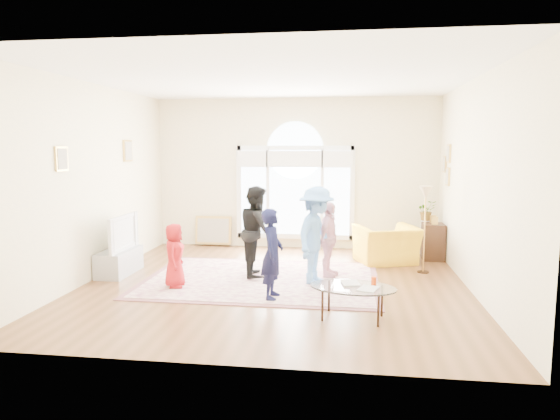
# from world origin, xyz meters

# --- Properties ---
(ground) EXTENTS (6.00, 6.00, 0.00)m
(ground) POSITION_xyz_m (0.00, 0.00, 0.00)
(ground) COLOR #54351B
(ground) RESTS_ON ground
(room_shell) EXTENTS (6.00, 6.00, 6.00)m
(room_shell) POSITION_xyz_m (0.01, 2.83, 1.57)
(room_shell) COLOR beige
(room_shell) RESTS_ON ground
(area_rug) EXTENTS (3.60, 2.60, 0.02)m
(area_rug) POSITION_xyz_m (-0.26, 0.25, 0.01)
(area_rug) COLOR beige
(area_rug) RESTS_ON ground
(rug_border) EXTENTS (3.80, 2.80, 0.01)m
(rug_border) POSITION_xyz_m (-0.26, 0.25, 0.01)
(rug_border) COLOR brown
(rug_border) RESTS_ON ground
(tv_console) EXTENTS (0.45, 1.00, 0.42)m
(tv_console) POSITION_xyz_m (-2.75, 0.30, 0.21)
(tv_console) COLOR #989AA1
(tv_console) RESTS_ON ground
(television) EXTENTS (0.17, 1.04, 0.60)m
(television) POSITION_xyz_m (-2.74, 0.30, 0.72)
(television) COLOR black
(television) RESTS_ON tv_console
(coffee_table) EXTENTS (1.19, 0.87, 0.54)m
(coffee_table) POSITION_xyz_m (1.21, -1.44, 0.40)
(coffee_table) COLOR silver
(coffee_table) RESTS_ON ground
(armchair) EXTENTS (1.31, 1.23, 0.70)m
(armchair) POSITION_xyz_m (1.87, 1.76, 0.35)
(armchair) COLOR yellow
(armchair) RESTS_ON ground
(side_cabinet) EXTENTS (0.40, 0.50, 0.70)m
(side_cabinet) POSITION_xyz_m (2.78, 2.19, 0.35)
(side_cabinet) COLOR black
(side_cabinet) RESTS_ON ground
(floor_lamp) EXTENTS (0.30, 0.30, 1.51)m
(floor_lamp) POSITION_xyz_m (2.45, 1.10, 1.28)
(floor_lamp) COLOR black
(floor_lamp) RESTS_ON ground
(plant_pedestal) EXTENTS (0.20, 0.20, 0.70)m
(plant_pedestal) POSITION_xyz_m (2.70, 2.62, 0.35)
(plant_pedestal) COLOR white
(plant_pedestal) RESTS_ON ground
(potted_plant) EXTENTS (0.44, 0.41, 0.41)m
(potted_plant) POSITION_xyz_m (2.70, 2.62, 0.90)
(potted_plant) COLOR #33722D
(potted_plant) RESTS_ON plant_pedestal
(leaning_picture) EXTENTS (0.80, 0.14, 0.62)m
(leaning_picture) POSITION_xyz_m (-1.80, 2.90, 0.00)
(leaning_picture) COLOR tan
(leaning_picture) RESTS_ON ground
(child_red) EXTENTS (0.38, 0.52, 0.99)m
(child_red) POSITION_xyz_m (-1.50, -0.40, 0.51)
(child_red) COLOR #A6151A
(child_red) RESTS_ON area_rug
(child_navy) EXTENTS (0.32, 0.48, 1.29)m
(child_navy) POSITION_xyz_m (0.08, -0.76, 0.66)
(child_navy) COLOR black
(child_navy) RESTS_ON area_rug
(child_black) EXTENTS (0.73, 0.85, 1.51)m
(child_black) POSITION_xyz_m (-0.36, 0.45, 0.78)
(child_black) COLOR black
(child_black) RESTS_ON area_rug
(child_pink) EXTENTS (0.48, 0.78, 1.25)m
(child_pink) POSITION_xyz_m (0.82, 0.56, 0.64)
(child_pink) COLOR #EDADB9
(child_pink) RESTS_ON area_rug
(child_blue) EXTENTS (0.89, 1.14, 1.54)m
(child_blue) POSITION_xyz_m (0.65, 0.09, 0.79)
(child_blue) COLOR #609AE6
(child_blue) RESTS_ON area_rug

